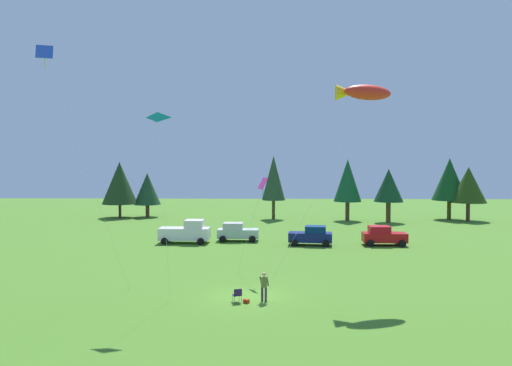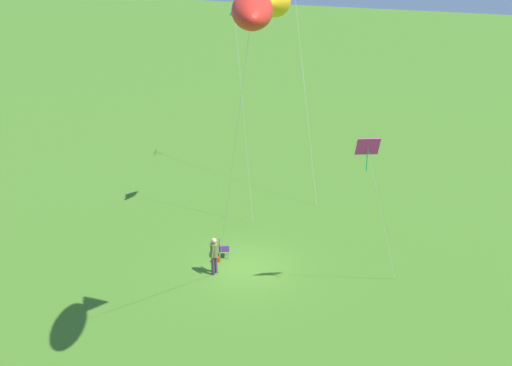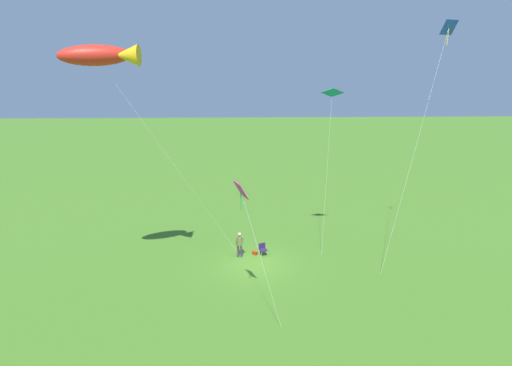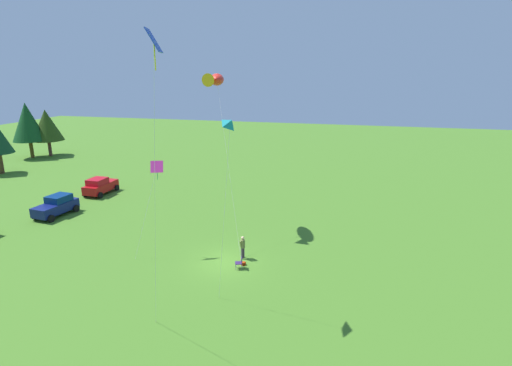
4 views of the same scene
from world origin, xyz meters
TOP-DOWN VIEW (x-y plane):
  - ground_plane at (0.00, 0.00)m, footprint 160.00×160.00m
  - person_kite_flyer at (0.99, -1.07)m, footprint 0.61×0.41m
  - folding_chair at (-0.56, -1.31)m, footprint 0.62×0.62m
  - backpack_on_grass at (-0.03, -1.41)m, footprint 0.39×0.38m
  - kite_large_fish at (7.33, 3.00)m, footprint 8.62×5.05m
  - kite_diamond_rainbow at (0.79, 5.39)m, footprint 2.30×1.78m
  - kite_delta_teal at (-4.91, -2.27)m, footprint 1.10×1.56m
  - kite_diamond_blue at (-11.36, -1.46)m, footprint 4.37×3.42m

SIDE VIEW (x-z plane):
  - ground_plane at x=0.00m, z-range 0.00..0.00m
  - backpack_on_grass at x=-0.03m, z-range 0.00..0.22m
  - folding_chair at x=-0.56m, z-range 0.08..0.90m
  - person_kite_flyer at x=0.99m, z-range 0.15..1.89m
  - kite_diamond_rainbow at x=0.79m, z-range 2.96..10.00m
  - kite_delta_teal at x=-4.91m, z-range 5.16..16.23m
  - kite_large_fish at x=7.33m, z-range 6.07..19.27m
  - kite_diamond_blue at x=-11.36m, z-range 6.42..21.24m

